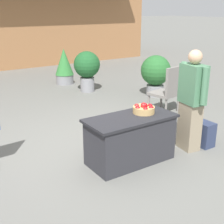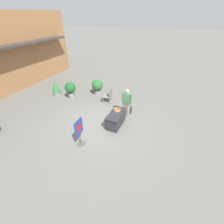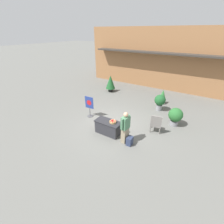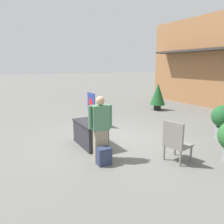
% 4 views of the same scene
% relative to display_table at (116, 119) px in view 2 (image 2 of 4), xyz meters
% --- Properties ---
extents(ground_plane, '(120.00, 120.00, 0.00)m').
position_rel_display_table_xyz_m(ground_plane, '(-0.24, 0.79, -0.36)').
color(ground_plane, slate).
extents(display_table, '(1.35, 0.65, 0.72)m').
position_rel_display_table_xyz_m(display_table, '(0.00, 0.00, 0.00)').
color(display_table, '#2D2D33').
rests_on(display_table, ground_plane).
extents(apple_basket, '(0.33, 0.33, 0.16)m').
position_rel_display_table_xyz_m(apple_basket, '(0.27, 0.04, 0.42)').
color(apple_basket, tan).
rests_on(apple_basket, display_table).
extents(person_visitor, '(0.32, 0.60, 1.63)m').
position_rel_display_table_xyz_m(person_visitor, '(1.08, -0.17, 0.47)').
color(person_visitor, gray).
rests_on(person_visitor, ground_plane).
extents(backpack, '(0.24, 0.34, 0.42)m').
position_rel_display_table_xyz_m(backpack, '(1.37, -0.23, -0.15)').
color(backpack, '#2D3856').
rests_on(backpack, ground_plane).
extents(poster_board, '(0.58, 0.36, 1.33)m').
position_rel_display_table_xyz_m(poster_board, '(-1.94, 0.89, 0.36)').
color(poster_board, '#4C4C51').
rests_on(poster_board, ground_plane).
extents(patio_chair, '(0.65, 0.65, 1.04)m').
position_rel_display_table_xyz_m(patio_chair, '(2.09, 1.39, 0.19)').
color(patio_chair, gray).
rests_on(patio_chair, ground_plane).
extents(potted_plant_far_left, '(0.56, 0.56, 1.07)m').
position_rel_display_table_xyz_m(potted_plant_far_left, '(1.39, 5.18, 0.19)').
color(potted_plant_far_left, gray).
rests_on(potted_plant_far_left, ground_plane).
extents(potted_plant_near_left, '(0.78, 0.78, 1.07)m').
position_rel_display_table_xyz_m(potted_plant_near_left, '(2.80, 2.63, 0.26)').
color(potted_plant_near_left, gray).
rests_on(potted_plant_near_left, ground_plane).
extents(potted_plant_near_right, '(0.72, 0.72, 1.11)m').
position_rel_display_table_xyz_m(potted_plant_near_right, '(1.52, 4.01, 0.31)').
color(potted_plant_near_right, gray).
rests_on(potted_plant_near_right, ground_plane).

